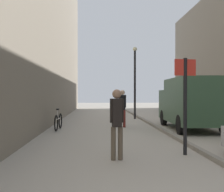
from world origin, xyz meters
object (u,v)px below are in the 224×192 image
(pedestrian_main_foreground, at_px, (117,119))
(delivery_van, at_px, (191,102))
(lamp_post, at_px, (135,78))
(bicycle_leaning, at_px, (58,122))
(pedestrian_mid_block, at_px, (122,106))
(street_sign_post, at_px, (185,97))

(pedestrian_main_foreground, relative_size, delivery_van, 0.36)
(delivery_van, height_order, lamp_post, lamp_post)
(lamp_post, height_order, bicycle_leaning, lamp_post)
(pedestrian_mid_block, bearing_deg, pedestrian_main_foreground, -104.83)
(street_sign_post, bearing_deg, bicycle_leaning, -60.07)
(pedestrian_mid_block, relative_size, delivery_van, 0.37)
(pedestrian_mid_block, height_order, lamp_post, lamp_post)
(pedestrian_main_foreground, xyz_separation_m, pedestrian_mid_block, (0.76, 6.70, 0.05))
(delivery_van, xyz_separation_m, lamp_post, (-1.84, 5.51, 1.46))
(pedestrian_mid_block, height_order, bicycle_leaning, pedestrian_mid_block)
(pedestrian_main_foreground, relative_size, pedestrian_mid_block, 0.95)
(street_sign_post, distance_m, bicycle_leaning, 6.94)
(delivery_van, bearing_deg, bicycle_leaning, -179.45)
(lamp_post, bearing_deg, pedestrian_main_foreground, -100.07)
(pedestrian_main_foreground, relative_size, lamp_post, 0.37)
(pedestrian_mid_block, xyz_separation_m, lamp_post, (1.25, 4.58, 1.66))
(street_sign_post, xyz_separation_m, lamp_post, (0.13, 10.80, 1.18))
(lamp_post, bearing_deg, bicycle_leaning, -128.55)
(pedestrian_main_foreground, xyz_separation_m, bicycle_leaning, (-2.26, 5.93, -0.63))
(pedestrian_mid_block, bearing_deg, lamp_post, 66.41)
(delivery_van, xyz_separation_m, bicycle_leaning, (-6.11, 0.16, -0.88))
(pedestrian_main_foreground, relative_size, street_sign_post, 0.67)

